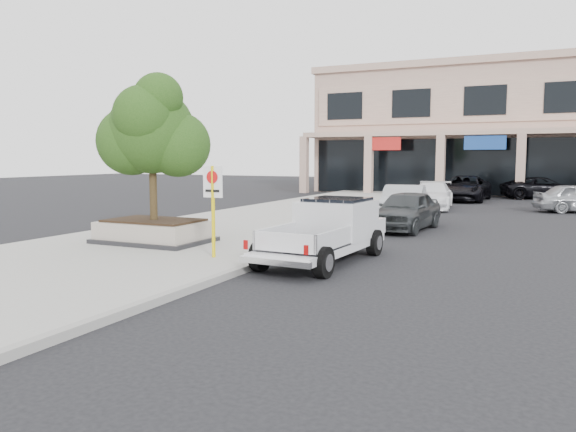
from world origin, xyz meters
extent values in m
plane|color=black|center=(0.00, 0.00, 0.00)|extent=(120.00, 120.00, 0.00)
cube|color=gray|center=(-5.50, 6.00, 0.07)|extent=(8.00, 52.00, 0.15)
cube|color=gray|center=(-1.55, 6.00, 0.07)|extent=(0.20, 52.00, 0.15)
cube|color=tan|center=(-12.00, 27.05, 2.10)|extent=(0.55, 0.55, 4.20)
cube|color=black|center=(-5.79, 1.70, 0.21)|extent=(3.20, 2.20, 0.12)
cube|color=#A89E8D|center=(-5.79, 1.70, 0.52)|extent=(3.00, 2.00, 0.50)
cube|color=black|center=(-5.79, 1.70, 0.80)|extent=(2.70, 1.70, 0.06)
cylinder|color=black|center=(-5.79, 1.70, 1.93)|extent=(0.22, 0.22, 2.20)
sphere|color=#1D3E11|center=(-5.79, 1.70, 3.43)|extent=(2.50, 2.50, 2.50)
sphere|color=#1D3E11|center=(-5.09, 2.00, 3.03)|extent=(1.90, 1.90, 1.90)
sphere|color=#1D3E11|center=(-6.09, 2.20, 4.03)|extent=(1.60, 1.60, 1.60)
cylinder|color=yellow|center=(-2.80, 0.29, 1.30)|extent=(0.09, 0.09, 2.30)
cube|color=white|center=(-2.80, 0.29, 2.05)|extent=(0.55, 0.03, 0.78)
cylinder|color=red|center=(-2.80, 0.26, 2.17)|extent=(0.32, 0.02, 0.32)
ellipsoid|color=#154C18|center=(-2.05, 5.43, 0.62)|extent=(1.10, 0.99, 0.93)
imported|color=#303335|center=(0.05, 8.80, 0.73)|extent=(2.07, 4.39, 1.45)
imported|color=#AFB3B7|center=(-0.70, 11.49, 0.75)|extent=(2.13, 4.71, 1.50)
imported|color=white|center=(-0.75, 17.83, 0.70)|extent=(2.46, 4.98, 1.39)
imported|color=black|center=(0.03, 24.06, 0.77)|extent=(2.69, 5.60, 1.54)
imported|color=black|center=(4.31, 27.99, 0.69)|extent=(5.49, 3.92, 1.39)
camera|label=1|loc=(4.86, -11.54, 2.66)|focal=35.00mm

